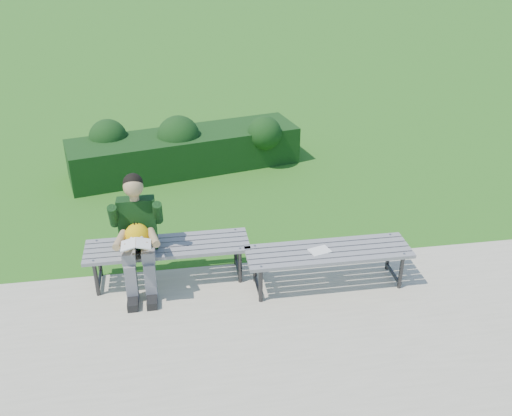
{
  "coord_description": "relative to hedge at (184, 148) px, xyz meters",
  "views": [
    {
      "loc": [
        -0.42,
        -5.65,
        3.75
      ],
      "look_at": [
        0.46,
        -0.12,
        0.81
      ],
      "focal_mm": 40.0,
      "sensor_mm": 36.0,
      "label": 1
    }
  ],
  "objects": [
    {
      "name": "bench_left",
      "position": [
        -0.32,
        -3.13,
        0.05
      ],
      "size": [
        1.8,
        0.5,
        0.46
      ],
      "color": "slate",
      "rests_on": "walkway"
    },
    {
      "name": "bench_right",
      "position": [
        1.41,
        -3.52,
        0.05
      ],
      "size": [
        1.8,
        0.5,
        0.46
      ],
      "color": "slate",
      "rests_on": "walkway"
    },
    {
      "name": "ground",
      "position": [
        0.23,
        -2.95,
        -0.37
      ],
      "size": [
        80.0,
        80.0,
        0.0
      ],
      "color": "#137316",
      "rests_on": "ground"
    },
    {
      "name": "seated_boy",
      "position": [
        -0.62,
        -3.23,
        0.35
      ],
      "size": [
        0.56,
        0.76,
        1.31
      ],
      "color": "gray",
      "rests_on": "walkway"
    },
    {
      "name": "paper_sheet",
      "position": [
        1.31,
        -3.52,
        0.1
      ],
      "size": [
        0.26,
        0.21,
        0.01
      ],
      "color": "white",
      "rests_on": "bench_right"
    },
    {
      "name": "walkway",
      "position": [
        0.23,
        -4.7,
        -0.36
      ],
      "size": [
        30.0,
        3.5,
        0.02
      ],
      "color": "beige",
      "rests_on": "ground"
    },
    {
      "name": "hedge",
      "position": [
        0.0,
        0.0,
        0.0
      ],
      "size": [
        3.75,
        1.68,
        0.91
      ],
      "color": "#153E19",
      "rests_on": "ground"
    }
  ]
}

